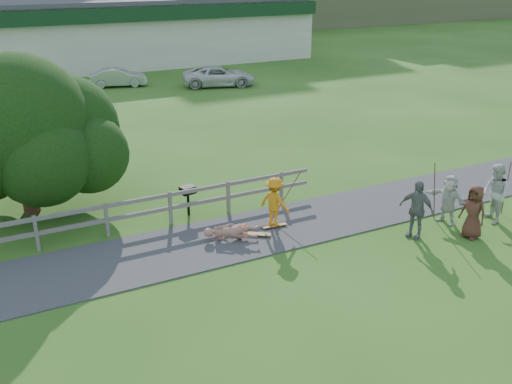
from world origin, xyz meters
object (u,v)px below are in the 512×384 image
(spectator_c, at_px, (473,212))
(bbq, at_px, (188,201))
(skater_rider, at_px, (275,205))
(skater_fallen, at_px, (231,232))
(spectator_b, at_px, (416,209))
(car_silver, at_px, (118,77))
(spectator_a, at_px, (495,194))
(car_white, at_px, (219,76))
(tree, at_px, (23,150))
(spectator_d, at_px, (449,199))

(spectator_c, relative_size, bbq, 1.65)
(spectator_c, bearing_deg, skater_rider, -133.60)
(skater_fallen, xyz_separation_m, spectator_b, (5.05, -2.25, 0.62))
(skater_fallen, relative_size, spectator_c, 0.95)
(skater_fallen, relative_size, car_silver, 0.43)
(spectator_a, distance_m, spectator_b, 2.95)
(spectator_c, bearing_deg, spectator_a, 98.84)
(skater_fallen, relative_size, car_white, 0.33)
(tree, bearing_deg, skater_fallen, -44.82)
(skater_rider, xyz_separation_m, skater_fallen, (-1.58, -0.18, -0.50))
(spectator_c, bearing_deg, spectator_b, -128.69)
(spectator_b, relative_size, car_white, 0.38)
(spectator_c, distance_m, bbq, 8.84)
(spectator_b, bearing_deg, spectator_a, 59.73)
(car_silver, relative_size, bbq, 3.68)
(spectator_b, height_order, car_silver, spectator_b)
(bbq, bearing_deg, tree, 137.09)
(skater_fallen, distance_m, tree, 7.28)
(car_silver, bearing_deg, skater_fallen, -172.31)
(spectator_d, distance_m, tree, 13.61)
(spectator_c, distance_m, car_silver, 27.37)
(skater_fallen, xyz_separation_m, spectator_d, (6.66, -1.94, 0.51))
(spectator_a, relative_size, spectator_d, 1.20)
(skater_fallen, height_order, bbq, bbq)
(skater_fallen, relative_size, spectator_a, 0.82)
(car_silver, bearing_deg, spectator_d, -157.24)
(car_white, bearing_deg, skater_fallen, 173.80)
(skater_rider, height_order, spectator_c, spectator_c)
(spectator_c, height_order, car_white, spectator_c)
(skater_fallen, distance_m, bbq, 2.39)
(spectator_c, bearing_deg, skater_fallen, -125.56)
(skater_fallen, bearing_deg, spectator_a, -81.45)
(spectator_b, relative_size, spectator_c, 1.09)
(spectator_d, relative_size, tree, 0.22)
(skater_fallen, bearing_deg, spectator_b, -87.76)
(skater_rider, bearing_deg, spectator_c, -150.48)
(bbq, bearing_deg, car_silver, 68.49)
(spectator_b, xyz_separation_m, spectator_c, (1.50, -0.80, -0.08))
(spectator_a, xyz_separation_m, spectator_b, (-2.93, 0.30, -0.05))
(spectator_a, distance_m, bbq, 9.75)
(car_silver, xyz_separation_m, tree, (-7.83, -19.10, 1.54))
(spectator_a, bearing_deg, spectator_d, -93.57)
(car_white, bearing_deg, bbq, 170.21)
(spectator_c, distance_m, tree, 14.12)
(spectator_b, xyz_separation_m, tree, (-10.04, 7.21, 1.25))
(bbq, bearing_deg, car_white, 50.74)
(car_silver, distance_m, car_white, 6.70)
(spectator_d, distance_m, car_white, 23.22)
(spectator_b, relative_size, spectator_d, 1.13)
(spectator_d, height_order, bbq, spectator_d)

